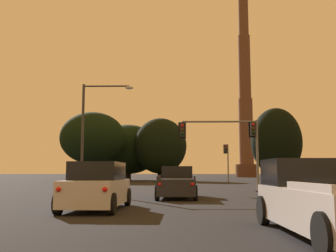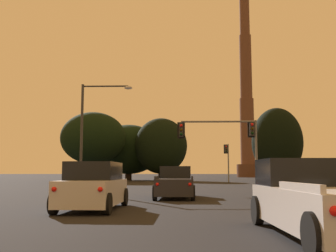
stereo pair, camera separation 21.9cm
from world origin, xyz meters
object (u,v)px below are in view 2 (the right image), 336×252
traffic_light_overhead_right (229,136)px  smokestack (246,95)px  suv_left_lane_second (94,187)px  traffic_light_far_right (227,157)px  pickup_truck_right_lane_third (316,200)px  street_lamp (91,124)px  pickup_truck_center_lane_front (175,184)px

traffic_light_overhead_right → smokestack: (16.08, 83.72, 19.69)m
suv_left_lane_second → traffic_light_far_right: traffic_light_far_right is taller
pickup_truck_right_lane_third → street_lamp: 22.61m
traffic_light_far_right → traffic_light_overhead_right: traffic_light_overhead_right is taller
suv_left_lane_second → traffic_light_far_right: 39.62m
traffic_light_far_right → street_lamp: bearing=-118.4°
pickup_truck_right_lane_third → street_lamp: street_lamp is taller
suv_left_lane_second → pickup_truck_right_lane_third: size_ratio=0.89×
suv_left_lane_second → smokestack: bearing=77.5°
pickup_truck_right_lane_third → smokestack: 107.57m
suv_left_lane_second → traffic_light_overhead_right: traffic_light_overhead_right is taller
traffic_light_far_right → traffic_light_overhead_right: 24.57m
traffic_light_far_right → street_lamp: size_ratio=0.65×
street_lamp → smokestack: bearing=72.5°
pickup_truck_center_lane_front → pickup_truck_right_lane_third: size_ratio=1.00×
suv_left_lane_second → smokestack: (23.20, 97.57, 22.91)m
traffic_light_far_right → traffic_light_overhead_right: bearing=-96.8°
traffic_light_far_right → pickup_truck_center_lane_front: bearing=-102.6°
suv_left_lane_second → pickup_truck_center_lane_front: bearing=67.9°
suv_left_lane_second → smokestack: smokestack is taller
pickup_truck_center_lane_front → pickup_truck_right_lane_third: (3.44, -13.58, 0.00)m
pickup_truck_center_lane_front → traffic_light_overhead_right: size_ratio=0.91×
pickup_truck_right_lane_third → traffic_light_far_right: bearing=84.5°
traffic_light_far_right → smokestack: 64.08m
traffic_light_overhead_right → street_lamp: 10.46m
pickup_truck_right_lane_third → smokestack: bearing=79.8°
smokestack → traffic_light_far_right: bearing=-102.5°
suv_left_lane_second → traffic_light_far_right: bearing=76.2°
pickup_truck_center_lane_front → smokestack: 95.20m
pickup_truck_center_lane_front → street_lamp: bearing=136.4°
street_lamp → smokestack: smokestack is taller
pickup_truck_center_lane_front → pickup_truck_right_lane_third: same height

